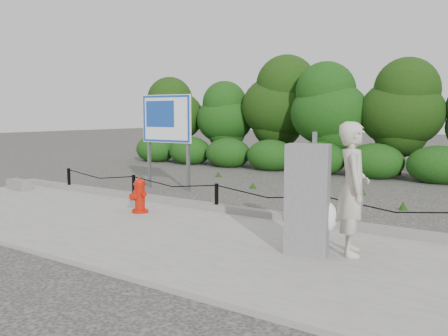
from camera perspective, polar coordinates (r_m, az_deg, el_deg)
ground at (r=10.30m, az=-0.90°, el=-5.62°), size 90.00×90.00×0.00m
sidewalk at (r=8.79m, az=-8.57°, el=-7.57°), size 14.00×4.00×0.08m
curb at (r=10.31m, az=-0.74°, el=-4.75°), size 14.00×0.22×0.14m
chain_barrier at (r=10.22m, az=-0.90°, el=-3.11°), size 10.06×0.06×0.60m
treeline at (r=17.76m, az=19.08°, el=7.41°), size 20.10×3.88×5.20m
fire_hydrant at (r=10.23m, az=-10.13°, el=-3.29°), size 0.43×0.44×0.76m
pedestrian at (r=7.27m, az=15.03°, el=-2.63°), size 0.89×0.85×1.98m
concrete_block at (r=14.30m, az=-23.45°, el=-1.84°), size 0.88×0.38×0.27m
utility_cabinet at (r=7.16m, az=10.01°, el=-3.74°), size 0.70×0.52×1.82m
advertising_sign at (r=13.59m, az=-6.93°, el=5.39°), size 1.69×0.21×2.70m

